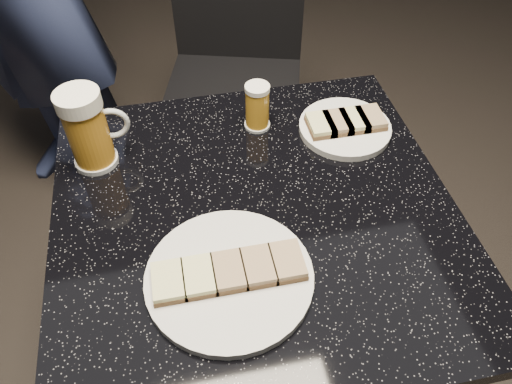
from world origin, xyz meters
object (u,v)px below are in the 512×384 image
table (256,286)px  plate_large (229,277)px  beer_mug (88,129)px  chair (235,67)px  plate_small (345,128)px  beer_tumbler (257,107)px

table → plate_large: bearing=-118.2°
plate_large → beer_mug: beer_mug is taller
table → beer_mug: beer_mug is taller
chair → plate_large: bearing=-100.1°
plate_small → table: plate_small is taller
plate_large → beer_mug: size_ratio=1.65×
chair → table: bearing=-97.0°
chair → plate_small: bearing=-79.6°
plate_large → table: bearing=61.8°
plate_large → chair: 1.00m
plate_small → beer_tumbler: beer_tumbler is taller
beer_mug → chair: 0.81m
plate_large → beer_tumbler: beer_tumbler is taller
table → beer_tumbler: size_ratio=7.65×
table → chair: chair is taller
plate_large → beer_tumbler: bearing=71.6°
beer_mug → beer_tumbler: size_ratio=1.61×
plate_large → beer_mug: (-0.20, 0.31, 0.07)m
plate_small → beer_tumbler: 0.18m
beer_mug → chair: beer_mug is taller
chair → beer_tumbler: bearing=-95.0°
beer_tumbler → chair: chair is taller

